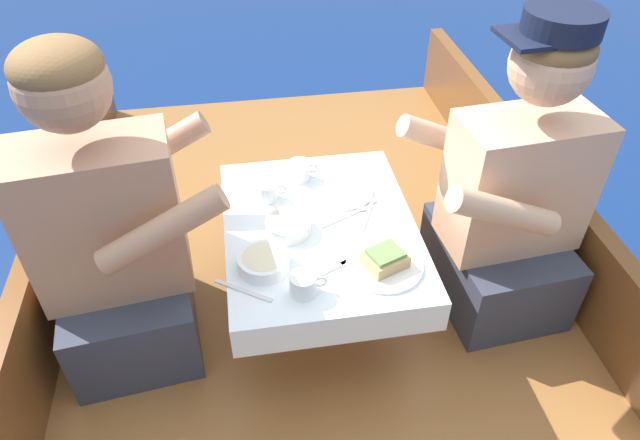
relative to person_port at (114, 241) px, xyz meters
The scene contains 19 objects.
ground_plane 0.95m from the person_port, ahead, with size 60.00×60.00×0.00m, color navy.
boat_deck 0.82m from the person_port, ahead, with size 1.77×2.82×0.34m, color brown.
gunwale_port 0.38m from the person_port, 159.50° to the left, with size 0.06×2.82×0.33m, color brown.
gunwale_starboard 1.46m from the person_port, ahead, with size 0.06×2.82×0.33m, color brown.
cockpit_table 0.59m from the person_port, ahead, with size 0.56×0.72×0.37m.
person_port is the anchor object (origin of this frame).
person_starboard 1.16m from the person_port, ahead, with size 0.55×0.47×0.98m.
plate_sandwich 0.75m from the person_port, 14.13° to the right, with size 0.21×0.21×0.01m.
plate_bread 0.70m from the person_port, 12.81° to the left, with size 0.18×0.18×0.01m.
sandwich 0.75m from the person_port, 14.13° to the right, with size 0.13×0.12×0.05m.
bowl_port_near 0.49m from the person_port, ahead, with size 0.13×0.13×0.04m.
bowl_starboard_near 0.43m from the person_port, 17.97° to the right, with size 0.14×0.14×0.04m.
coffee_cup_port 0.61m from the person_port, 25.05° to the left, with size 0.10×0.07×0.07m.
coffee_cup_starboard 0.48m from the person_port, 20.84° to the left, with size 0.09×0.06×0.06m.
coffee_cup_center 0.55m from the person_port, 25.92° to the right, with size 0.10×0.07×0.06m.
utensil_spoon_starboard 0.74m from the person_port, ahead, with size 0.09×0.16×0.01m.
utensil_spoon_center 0.69m from the person_port, ahead, with size 0.16×0.08×0.01m.
utensil_fork_port 0.61m from the person_port, 16.38° to the right, with size 0.16×0.09×0.00m.
utensil_knife_starboard 0.40m from the person_port, 31.63° to the right, with size 0.15×0.11×0.00m.
Camera 1 is at (-0.21, -1.35, 1.80)m, focal length 32.00 mm.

